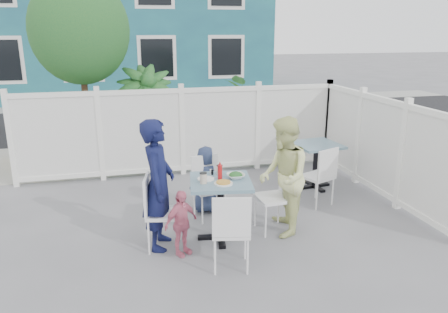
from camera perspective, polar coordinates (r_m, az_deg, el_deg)
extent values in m
plane|color=slate|center=(6.04, -2.78, -9.38)|extent=(80.00, 80.00, 0.00)
cube|color=gray|center=(9.56, -7.19, 0.35)|extent=(24.00, 2.60, 0.01)
cube|color=black|center=(13.15, -9.14, 4.65)|extent=(24.00, 5.00, 0.01)
cube|color=gray|center=(16.19, -10.11, 6.79)|extent=(24.00, 1.60, 0.01)
cube|color=#1F5067|center=(19.36, -12.87, 17.07)|extent=(11.00, 6.00, 6.00)
cube|color=black|center=(16.52, -21.15, 11.73)|extent=(1.20, 0.04, 1.40)
cube|color=black|center=(16.52, -6.96, 12.68)|extent=(1.20, 0.04, 1.40)
cube|color=white|center=(8.03, -5.48, 3.32)|extent=(5.80, 0.04, 1.40)
cube|color=white|center=(7.90, -5.63, 8.56)|extent=(5.86, 0.08, 0.08)
cube|color=white|center=(8.23, -5.34, -1.84)|extent=(5.86, 0.08, 0.12)
cube|color=white|center=(7.40, 19.60, 1.31)|extent=(0.04, 3.60, 1.40)
cube|color=white|center=(7.25, 20.16, 6.96)|extent=(0.08, 3.66, 0.08)
cube|color=white|center=(7.62, 19.06, -4.22)|extent=(0.08, 3.66, 0.12)
cylinder|color=#382316|center=(8.78, -17.55, 6.29)|extent=(0.12, 0.12, 2.40)
ellipsoid|color=#195025|center=(8.66, -18.37, 15.43)|extent=(1.80, 1.62, 1.98)
cube|color=gold|center=(9.69, -23.18, 3.15)|extent=(0.74, 0.58, 1.26)
imported|color=#195025|center=(8.62, -10.27, 5.10)|extent=(1.17, 1.17, 1.96)
imported|color=#195025|center=(9.00, 5.02, 4.91)|extent=(1.97, 2.01, 1.69)
cube|color=#3C6376|center=(5.46, -0.45, -3.33)|extent=(0.87, 0.87, 0.04)
cylinder|color=black|center=(5.61, -0.45, -7.08)|extent=(0.09, 0.09, 0.73)
cube|color=black|center=(5.76, -0.44, -10.43)|extent=(0.60, 0.18, 0.04)
cube|color=black|center=(5.76, -0.44, -10.43)|extent=(0.18, 0.60, 0.04)
cube|color=#3C6376|center=(7.46, 11.99, 1.50)|extent=(0.81, 0.81, 0.04)
cylinder|color=black|center=(7.56, 11.82, -1.26)|extent=(0.08, 0.08, 0.71)
cube|color=black|center=(7.68, 11.67, -3.79)|extent=(0.58, 0.15, 0.04)
cube|color=black|center=(7.68, 11.67, -3.79)|extent=(0.15, 0.58, 0.04)
cube|color=white|center=(5.41, -7.87, -7.35)|extent=(0.48, 0.50, 0.04)
cube|color=white|center=(5.34, -10.04, -4.85)|extent=(0.11, 0.42, 0.46)
cylinder|color=white|center=(5.66, -5.86, -8.72)|extent=(0.02, 0.02, 0.46)
cylinder|color=white|center=(5.33, -6.08, -10.38)|extent=(0.02, 0.02, 0.46)
cylinder|color=white|center=(5.69, -9.36, -8.71)|extent=(0.02, 0.02, 0.46)
cylinder|color=white|center=(5.37, -9.81, -10.36)|extent=(0.02, 0.02, 0.46)
cube|color=white|center=(5.84, 6.39, -5.39)|extent=(0.44, 0.46, 0.04)
cube|color=white|center=(5.84, 8.23, -2.80)|extent=(0.06, 0.43, 0.46)
cylinder|color=white|center=(5.71, 5.46, -8.42)|extent=(0.02, 0.02, 0.46)
cylinder|color=white|center=(6.03, 4.07, -7.03)|extent=(0.02, 0.02, 0.46)
cylinder|color=white|center=(5.85, 8.65, -7.92)|extent=(0.02, 0.02, 0.46)
cylinder|color=white|center=(6.16, 7.12, -6.59)|extent=(0.02, 0.02, 0.46)
cube|color=white|center=(6.20, -1.92, -4.32)|extent=(0.46, 0.45, 0.04)
cube|color=white|center=(6.28, -2.55, -1.73)|extent=(0.40, 0.10, 0.43)
cylinder|color=white|center=(6.20, 0.16, -6.45)|extent=(0.02, 0.02, 0.43)
cylinder|color=white|center=(6.08, -2.85, -6.95)|extent=(0.02, 0.02, 0.43)
cylinder|color=white|center=(6.48, -1.00, -5.43)|extent=(0.02, 0.02, 0.43)
cylinder|color=white|center=(6.36, -3.90, -5.87)|extent=(0.02, 0.02, 0.43)
cube|color=white|center=(4.94, 0.88, -9.70)|extent=(0.49, 0.48, 0.04)
cube|color=white|center=(4.67, 1.01, -7.97)|extent=(0.41, 0.12, 0.45)
cylinder|color=white|center=(5.19, -1.23, -11.12)|extent=(0.02, 0.02, 0.45)
cylinder|color=white|center=(5.21, 2.78, -11.05)|extent=(0.02, 0.02, 0.45)
cylinder|color=white|center=(4.89, -1.18, -12.95)|extent=(0.02, 0.02, 0.45)
cylinder|color=white|center=(4.91, 3.10, -12.86)|extent=(0.02, 0.02, 0.45)
cube|color=white|center=(6.82, 12.08, -2.58)|extent=(0.54, 0.53, 0.04)
cube|color=white|center=(6.63, 13.42, -0.96)|extent=(0.40, 0.19, 0.45)
cylinder|color=white|center=(6.87, 9.91, -4.29)|extent=(0.02, 0.02, 0.45)
cylinder|color=white|center=(7.13, 11.92, -3.66)|extent=(0.02, 0.02, 0.45)
cylinder|color=white|center=(6.66, 12.02, -5.09)|extent=(0.02, 0.02, 0.45)
cylinder|color=white|center=(6.92, 14.01, -4.40)|extent=(0.02, 0.02, 0.45)
imported|color=#0F133A|center=(5.33, -8.58, -3.67)|extent=(0.53, 0.67, 1.62)
imported|color=#CDDA4A|center=(5.69, 7.75, -2.65)|extent=(0.74, 0.87, 1.56)
imported|color=#232F4E|center=(6.41, -2.40, -3.01)|extent=(0.53, 0.40, 0.99)
imported|color=#DC6F8C|center=(5.25, -5.63, -8.65)|extent=(0.51, 0.42, 0.82)
cylinder|color=white|center=(5.33, -0.09, -3.53)|extent=(0.23, 0.23, 0.01)
cylinder|color=white|center=(5.49, -2.39, -2.93)|extent=(0.22, 0.22, 0.01)
imported|color=white|center=(5.53, 1.54, -2.57)|extent=(0.23, 0.23, 0.06)
cylinder|color=beige|center=(5.34, -2.73, -2.87)|extent=(0.08, 0.08, 0.13)
cylinder|color=beige|center=(5.66, -0.59, -1.78)|extent=(0.07, 0.07, 0.11)
cylinder|color=#B11215|center=(5.47, -0.53, -2.07)|extent=(0.06, 0.06, 0.18)
cylinder|color=white|center=(5.67, -1.73, -2.02)|extent=(0.03, 0.03, 0.07)
cylinder|color=black|center=(5.65, -1.54, -2.06)|extent=(0.03, 0.03, 0.07)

